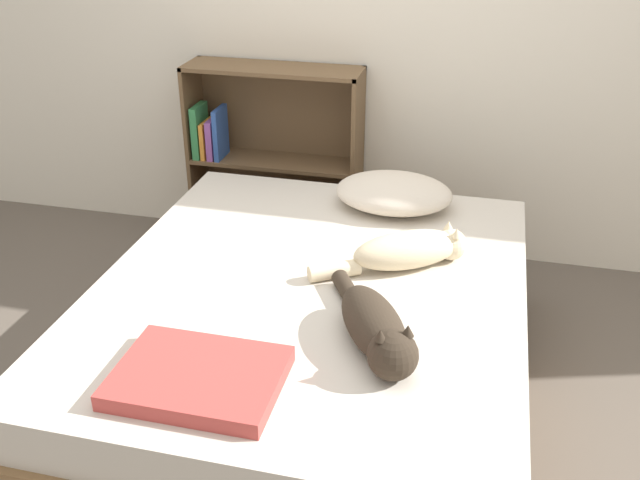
{
  "coord_description": "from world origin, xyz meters",
  "views": [
    {
      "loc": [
        0.54,
        -2.07,
        1.81
      ],
      "look_at": [
        0.0,
        0.14,
        0.61
      ],
      "focal_mm": 40.0,
      "sensor_mm": 36.0,
      "label": 1
    }
  ],
  "objects_px": {
    "cat_dark": "(377,329)",
    "bookshelf": "(272,155)",
    "bed": "(311,343)",
    "pillow": "(394,193)",
    "cat_light": "(410,250)"
  },
  "relations": [
    {
      "from": "cat_dark",
      "to": "bookshelf",
      "type": "bearing_deg",
      "value": 178.74
    },
    {
      "from": "bed",
      "to": "bookshelf",
      "type": "xyz_separation_m",
      "value": [
        -0.52,
        1.21,
        0.24
      ]
    },
    {
      "from": "bookshelf",
      "to": "bed",
      "type": "bearing_deg",
      "value": -66.81
    },
    {
      "from": "bed",
      "to": "pillow",
      "type": "height_order",
      "value": "pillow"
    },
    {
      "from": "pillow",
      "to": "cat_light",
      "type": "height_order",
      "value": "cat_light"
    },
    {
      "from": "pillow",
      "to": "bookshelf",
      "type": "height_order",
      "value": "bookshelf"
    },
    {
      "from": "bed",
      "to": "bookshelf",
      "type": "distance_m",
      "value": 1.34
    },
    {
      "from": "cat_dark",
      "to": "bookshelf",
      "type": "xyz_separation_m",
      "value": [
        -0.81,
        1.54,
        -0.09
      ]
    },
    {
      "from": "bed",
      "to": "cat_dark",
      "type": "height_order",
      "value": "cat_dark"
    },
    {
      "from": "pillow",
      "to": "cat_light",
      "type": "xyz_separation_m",
      "value": [
        0.13,
        -0.49,
        -0.0
      ]
    },
    {
      "from": "pillow",
      "to": "cat_dark",
      "type": "relative_size",
      "value": 0.9
    },
    {
      "from": "bed",
      "to": "cat_light",
      "type": "bearing_deg",
      "value": 32.56
    },
    {
      "from": "pillow",
      "to": "cat_light",
      "type": "bearing_deg",
      "value": -74.87
    },
    {
      "from": "pillow",
      "to": "cat_dark",
      "type": "distance_m",
      "value": 1.02
    },
    {
      "from": "pillow",
      "to": "bookshelf",
      "type": "relative_size",
      "value": 0.52
    }
  ]
}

